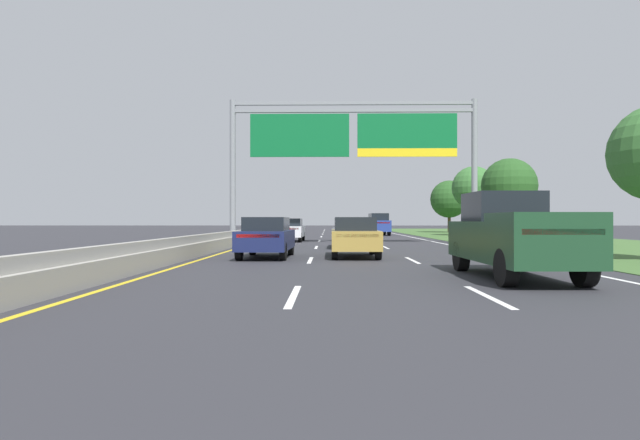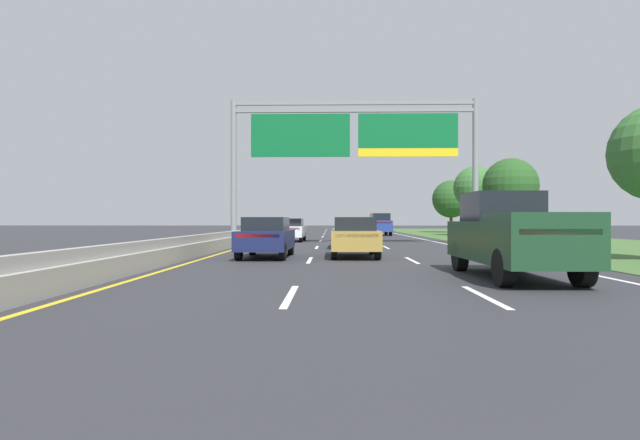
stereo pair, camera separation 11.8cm
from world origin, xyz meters
TOP-DOWN VIEW (x-y plane):
  - ground_plane at (0.00, 35.00)m, footprint 220.00×220.00m
  - lane_striping at (0.00, 34.54)m, footprint 11.96×106.00m
  - grass_verge_right at (13.95, 35.00)m, footprint 14.00×110.00m
  - median_barrier_concrete at (-6.60, 35.00)m, footprint 0.60×110.00m
  - overhead_sign_gantry at (0.30, 32.29)m, footprint 15.06×0.42m
  - pickup_truck_darkgreen at (3.51, 13.83)m, footprint 2.09×5.43m
  - car_white_left_lane_sedan at (-3.85, 36.41)m, footprint 1.89×4.43m
  - car_grey_centre_lane_sedan at (-0.08, 28.29)m, footprint 1.92×4.44m
  - car_blue_right_lane_suv at (3.58, 51.08)m, footprint 2.03×4.75m
  - car_gold_centre_lane_sedan at (-0.15, 21.24)m, footprint 1.84×4.41m
  - car_navy_left_lane_sedan at (-3.59, 20.81)m, footprint 1.91×4.43m
  - roadside_tree_mid at (10.83, 35.54)m, footprint 3.64×3.64m
  - roadside_tree_far at (12.18, 49.06)m, footprint 3.95×3.95m
  - roadside_tree_distant at (12.98, 62.38)m, footprint 4.40×4.40m

SIDE VIEW (x-z plane):
  - ground_plane at x=0.00m, z-range 0.00..0.00m
  - lane_striping at x=0.00m, z-range 0.00..0.01m
  - grass_verge_right at x=13.95m, z-range 0.00..0.02m
  - median_barrier_concrete at x=-6.60m, z-range -0.07..0.78m
  - car_white_left_lane_sedan at x=-3.85m, z-range 0.03..1.60m
  - car_grey_centre_lane_sedan at x=-0.08m, z-range 0.03..1.60m
  - car_gold_centre_lane_sedan at x=-0.15m, z-range 0.03..1.60m
  - car_navy_left_lane_sedan at x=-3.59m, z-range 0.03..1.60m
  - pickup_truck_darkgreen at x=3.51m, z-range -0.03..2.17m
  - car_blue_right_lane_suv at x=3.58m, z-range 0.04..2.15m
  - roadside_tree_mid at x=10.83m, z-range 0.95..6.53m
  - roadside_tree_distant at x=12.98m, z-range 0.86..7.01m
  - roadside_tree_far at x=12.18m, z-range 1.23..7.66m
  - overhead_sign_gantry at x=0.30m, z-range 1.86..10.66m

